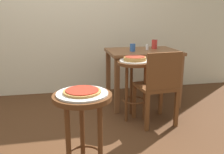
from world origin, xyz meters
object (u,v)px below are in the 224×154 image
Objects in this scene: cup_near_edge at (133,48)px; condiment_shaker at (147,47)px; pizza_foreground at (82,91)px; dining_table at (142,59)px; stool_middle at (134,76)px; serving_plate_middle at (135,61)px; cup_far_edge at (154,44)px; wooden_chair at (158,85)px; pizza_middle at (135,58)px; stool_foreground at (83,118)px; serving_plate_foreground at (82,93)px.

condiment_shaker is (0.23, 0.09, -0.01)m from cup_near_edge.
dining_table is at bearing 58.76° from pizza_foreground.
serving_plate_middle is (-0.00, 0.00, 0.18)m from stool_middle.
cup_near_edge is 0.79× the size of cup_far_edge.
wooden_chair is (-0.12, -0.73, -0.32)m from condiment_shaker.
pizza_foreground reaches higher than stool_middle.
pizza_middle is (-0.00, -0.00, 0.21)m from stool_middle.
dining_table reaches higher than serving_plate_middle.
stool_foreground is 0.18m from serving_plate_foreground.
condiment_shaker is at bearing 57.71° from serving_plate_middle.
cup_far_edge reaches higher than serving_plate_middle.
cup_near_edge is (0.10, 0.44, 0.28)m from stool_middle.
cup_far_edge is at bearing 52.53° from pizza_middle.
pizza_middle is 0.30× the size of wooden_chair.
pizza_foreground is 1.84m from dining_table.
stool_foreground is at bearing -122.77° from condiment_shaker.
wooden_chair is at bearing -99.17° from condiment_shaker.
serving_plate_middle is 0.46m from cup_near_edge.
serving_plate_foreground is at bearing 180.00° from stool_foreground.
wooden_chair is at bearing -79.90° from cup_near_edge.
pizza_middle reaches higher than pizza_foreground.
stool_middle is 0.30m from wooden_chair.
condiment_shaker is (0.33, 0.53, 0.26)m from stool_middle.
pizza_middle reaches higher than stool_middle.
serving_plate_middle is 4.91× the size of condiment_shaker.
cup_near_edge is at bearing -154.95° from cup_far_edge.
cup_near_edge is at bearing 77.32° from pizza_middle.
dining_table is 9.46× the size of cup_near_edge.
cup_far_edge is at bearing 55.31° from stool_foreground.
wooden_chair is at bearing 43.37° from stool_foreground.
serving_plate_middle is (0.69, 1.06, -0.02)m from pizza_foreground.
pizza_middle is (0.00, -0.00, 0.03)m from serving_plate_middle.
serving_plate_foreground is 1.26m from serving_plate_middle.
cup_near_edge reaches higher than condiment_shaker.
stool_middle is (0.69, 1.06, -0.20)m from pizza_foreground.
stool_foreground is at bearing -124.69° from cup_far_edge.
stool_middle is (0.69, 1.06, -0.18)m from serving_plate_foreground.
pizza_middle is at bearing 57.00° from pizza_foreground.
dining_table is at bearing 58.76° from stool_foreground.
wooden_chair is (-0.25, -0.82, -0.35)m from cup_far_edge.
pizza_foreground is 1.28m from stool_middle.
serving_plate_foreground is 1.37× the size of pizza_middle.
wooden_chair is (-0.05, -0.71, -0.16)m from dining_table.
serving_plate_foreground is 0.42× the size of wooden_chair.
wooden_chair reaches higher than stool_foreground.
cup_far_edge is (0.47, 0.61, 0.08)m from pizza_middle.
dining_table is 0.25m from cup_near_edge.
pizza_middle is at bearing -122.29° from condiment_shaker.
condiment_shaker is at bearing 15.13° from dining_table.
serving_plate_middle is (0.69, 1.06, 0.18)m from stool_foreground.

